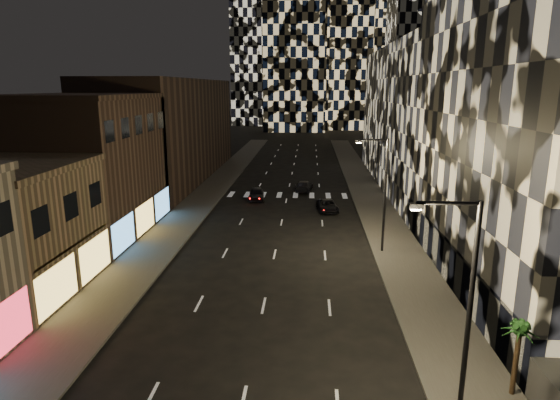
# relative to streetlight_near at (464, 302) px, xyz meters

# --- Properties ---
(sidewalk_left) EXTENTS (4.00, 120.00, 0.15)m
(sidewalk_left) POSITION_rel_streetlight_near_xyz_m (-18.35, 40.00, -5.28)
(sidewalk_left) COLOR #47443F
(sidewalk_left) RESTS_ON ground
(sidewalk_right) EXTENTS (4.00, 120.00, 0.15)m
(sidewalk_right) POSITION_rel_streetlight_near_xyz_m (1.65, 40.00, -5.28)
(sidewalk_right) COLOR #47443F
(sidewalk_right) RESTS_ON ground
(curb_left) EXTENTS (0.20, 120.00, 0.15)m
(curb_left) POSITION_rel_streetlight_near_xyz_m (-16.25, 40.00, -5.28)
(curb_left) COLOR #4C4C47
(curb_left) RESTS_ON ground
(curb_right) EXTENTS (0.20, 120.00, 0.15)m
(curb_right) POSITION_rel_streetlight_near_xyz_m (-0.45, 40.00, -5.28)
(curb_right) COLOR #4C4C47
(curb_right) RESTS_ON ground
(retail_brown) EXTENTS (10.00, 15.00, 12.00)m
(retail_brown) POSITION_rel_streetlight_near_xyz_m (-25.35, 23.50, 0.65)
(retail_brown) COLOR #4B372A
(retail_brown) RESTS_ON ground
(retail_filler_left) EXTENTS (10.00, 40.00, 14.00)m
(retail_filler_left) POSITION_rel_streetlight_near_xyz_m (-25.35, 50.00, 1.65)
(retail_filler_left) COLOR #4B372A
(retail_filler_left) RESTS_ON ground
(midrise_base) EXTENTS (0.60, 25.00, 3.00)m
(midrise_base) POSITION_rel_streetlight_near_xyz_m (3.95, 14.50, -3.85)
(midrise_base) COLOR #383838
(midrise_base) RESTS_ON ground
(midrise_filler_right) EXTENTS (16.00, 40.00, 18.00)m
(midrise_filler_right) POSITION_rel_streetlight_near_xyz_m (11.65, 47.00, 3.65)
(midrise_filler_right) COLOR #232326
(midrise_filler_right) RESTS_ON ground
(streetlight_near) EXTENTS (2.55, 0.25, 9.00)m
(streetlight_near) POSITION_rel_streetlight_near_xyz_m (0.00, 0.00, 0.00)
(streetlight_near) COLOR black
(streetlight_near) RESTS_ON sidewalk_right
(streetlight_far) EXTENTS (2.55, 0.25, 9.00)m
(streetlight_far) POSITION_rel_streetlight_near_xyz_m (0.00, 20.00, 0.00)
(streetlight_far) COLOR black
(streetlight_far) RESTS_ON sidewalk_right
(car_dark_midlane) EXTENTS (2.16, 4.38, 1.44)m
(car_dark_midlane) POSITION_rel_streetlight_near_xyz_m (-11.85, 37.30, -4.63)
(car_dark_midlane) COLOR black
(car_dark_midlane) RESTS_ON ground
(car_dark_oncoming) EXTENTS (2.43, 4.81, 1.34)m
(car_dark_oncoming) POSITION_rel_streetlight_near_xyz_m (-6.34, 42.36, -4.68)
(car_dark_oncoming) COLOR black
(car_dark_oncoming) RESTS_ON ground
(car_dark_rightlane) EXTENTS (2.49, 4.48, 1.19)m
(car_dark_rightlane) POSITION_rel_streetlight_near_xyz_m (-3.71, 32.60, -4.76)
(car_dark_rightlane) COLOR black
(car_dark_rightlane) RESTS_ON ground
(palm_tree) EXTENTS (1.73, 1.72, 3.40)m
(palm_tree) POSITION_rel_streetlight_near_xyz_m (3.15, 2.12, -2.40)
(palm_tree) COLOR #47331E
(palm_tree) RESTS_ON sidewalk_right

